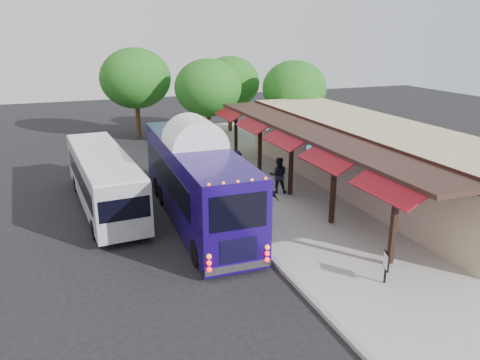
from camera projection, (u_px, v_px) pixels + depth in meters
name	position (u px, v px, depth m)	size (l,w,h in m)	color
ground	(251.00, 240.00, 19.27)	(90.00, 90.00, 0.00)	black
sidewalk	(311.00, 194.00, 24.50)	(10.00, 40.00, 0.15)	#9E9B93
curb	(221.00, 206.00, 22.82)	(0.20, 40.00, 0.16)	gray
station_shelter	(368.00, 155.00, 25.11)	(8.15, 20.00, 3.60)	tan
coach_bus	(196.00, 177.00, 20.91)	(2.73, 11.75, 3.73)	#19085D
city_bus	(103.00, 178.00, 22.42)	(2.89, 10.26, 2.72)	gray
ped_a	(233.00, 187.00, 22.57)	(0.66, 0.43, 1.80)	black
ped_b	(278.00, 175.00, 24.22)	(0.92, 0.72, 1.89)	black
ped_c	(268.00, 202.00, 20.65)	(1.02, 0.43, 1.74)	black
ped_d	(237.00, 165.00, 26.58)	(1.06, 0.61, 1.64)	black
sign_board	(386.00, 263.00, 15.49)	(0.22, 0.49, 1.11)	black
tree_left	(208.00, 88.00, 34.41)	(4.96, 4.96, 6.35)	#382314
tree_mid	(230.00, 82.00, 38.44)	(4.93, 4.93, 6.31)	#382314
tree_right	(294.00, 88.00, 35.17)	(4.83, 4.83, 6.19)	#382314
tree_far	(135.00, 78.00, 36.43)	(5.51, 5.51, 7.05)	#382314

